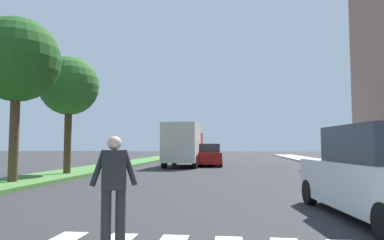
{
  "coord_description": "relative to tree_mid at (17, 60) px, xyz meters",
  "views": [
    {
      "loc": [
        0.53,
        2.84,
        1.54
      ],
      "look_at": [
        -1.42,
        19.75,
        2.78
      ],
      "focal_mm": 33.07,
      "sensor_mm": 36.0,
      "label": 1
    }
  ],
  "objects": [
    {
      "name": "truck_box_delivery",
      "position": [
        4.93,
        12.73,
        -3.29
      ],
      "size": [
        2.4,
        6.2,
        3.1
      ],
      "color": "maroon",
      "rests_on": "ground_plane"
    },
    {
      "name": "pedestrian_performer",
      "position": [
        6.64,
        -7.51,
        -3.99
      ],
      "size": [
        0.73,
        0.35,
        1.69
      ],
      "color": "#262628",
      "rests_on": "ground_plane"
    },
    {
      "name": "suv_crossing",
      "position": [
        11.59,
        -5.06,
        -3.99
      ],
      "size": [
        2.44,
        4.79,
        1.97
      ],
      "color": "silver",
      "rests_on": "ground_plane"
    },
    {
      "name": "median_strip",
      "position": [
        -0.11,
        12.22,
        -4.85
      ],
      "size": [
        2.88,
        64.0,
        0.15
      ],
      "primitive_type": "cube",
      "color": "#477A38",
      "rests_on": "ground_plane"
    },
    {
      "name": "tree_mid",
      "position": [
        0.0,
        0.0,
        0.0
      ],
      "size": [
        3.36,
        3.36,
        6.49
      ],
      "color": "#4C3823",
      "rests_on": "median_strip"
    },
    {
      "name": "sedan_midblock",
      "position": [
        6.71,
        14.03,
        -4.15
      ],
      "size": [
        2.16,
        4.66,
        1.68
      ],
      "color": "maroon",
      "rests_on": "ground_plane"
    },
    {
      "name": "traffic_light_gantry",
      "position": [
        3.95,
        -6.24,
        -0.53
      ],
      "size": [
        9.74,
        0.3,
        6.0
      ],
      "color": "gold",
      "rests_on": "median_strip"
    },
    {
      "name": "tree_far",
      "position": [
        0.17,
        4.18,
        -0.35
      ],
      "size": [
        3.02,
        3.02,
        5.98
      ],
      "color": "#4C3823",
      "rests_on": "median_strip"
    },
    {
      "name": "sidewalk_right",
      "position": [
        16.27,
        12.22,
        -4.85
      ],
      "size": [
        3.0,
        64.0,
        0.15
      ],
      "primitive_type": "cube",
      "color": "#9E9991",
      "rests_on": "ground_plane"
    },
    {
      "name": "ground_plane",
      "position": [
        7.98,
        14.22,
        -4.93
      ],
      "size": [
        140.0,
        140.0,
        0.0
      ],
      "primitive_type": "plane",
      "color": "#2D2D30"
    }
  ]
}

